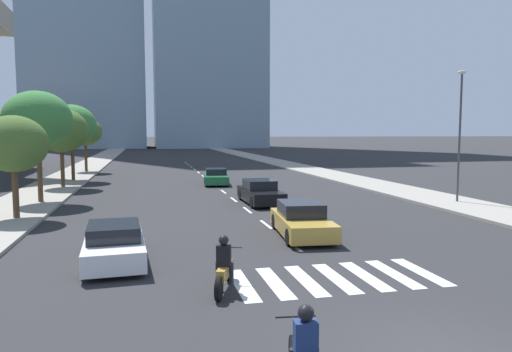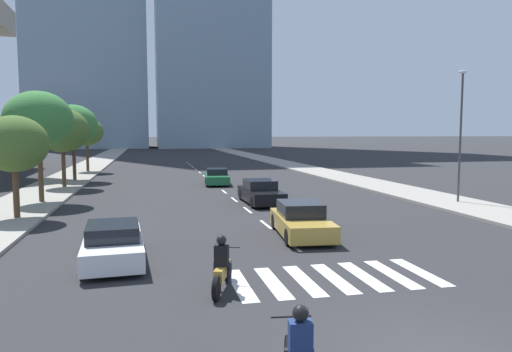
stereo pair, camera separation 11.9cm
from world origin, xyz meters
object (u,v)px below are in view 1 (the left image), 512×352
object	(u,v)px
sedan_green_2	(216,177)
street_lamp_east	(460,126)
street_tree_fifth	(85,132)
sedan_white_0	(114,243)
motorcycle_trailing	(224,269)
street_tree_nearest	(13,144)
street_tree_fourth	(72,125)
street_tree_second	(37,120)
sedan_black_1	(260,193)
street_tree_third	(61,130)
sedan_gold_3	(302,221)

from	to	relation	value
sedan_green_2	street_lamp_east	world-z (taller)	street_lamp_east
street_tree_fifth	street_lamp_east	bearing A→B (deg)	-48.96
sedan_white_0	sedan_green_2	xyz separation A→B (m)	(6.38, 21.38, -0.00)
motorcycle_trailing	sedan_green_2	world-z (taller)	motorcycle_trailing
sedan_green_2	street_tree_nearest	xyz separation A→B (m)	(-11.29, -13.07, 2.99)
street_tree_fourth	motorcycle_trailing	bearing A→B (deg)	-75.16
motorcycle_trailing	street_tree_nearest	distance (m)	14.56
sedan_white_0	street_tree_second	world-z (taller)	street_tree_second
sedan_black_1	street_tree_fifth	world-z (taller)	street_tree_fifth
sedan_white_0	street_tree_nearest	world-z (taller)	street_tree_nearest
street_tree_second	street_tree_fifth	xyz separation A→B (m)	(0.00, 21.44, -0.69)
street_tree_nearest	street_tree_third	size ratio (longest dim) A/B	0.83
sedan_black_1	sedan_green_2	xyz separation A→B (m)	(-1.07, 10.41, -0.04)
street_tree_fifth	sedan_white_0	bearing A→B (deg)	-82.02
sedan_white_0	street_tree_second	bearing A→B (deg)	16.60
street_tree_second	street_tree_third	size ratio (longest dim) A/B	1.11
sedan_black_1	street_tree_second	bearing A→B (deg)	-102.23
sedan_gold_3	sedan_white_0	bearing A→B (deg)	-66.77
sedan_white_0	street_tree_third	size ratio (longest dim) A/B	0.83
motorcycle_trailing	sedan_green_2	distance (m)	25.18
motorcycle_trailing	street_tree_third	world-z (taller)	street_tree_third
motorcycle_trailing	sedan_gold_3	distance (m)	7.07
motorcycle_trailing	street_lamp_east	distance (m)	19.81
street_lamp_east	sedan_black_1	bearing A→B (deg)	165.76
sedan_white_0	sedan_green_2	bearing A→B (deg)	-19.91
sedan_green_2	sedan_gold_3	distance (m)	19.17
street_tree_fourth	sedan_gold_3	bearing A→B (deg)	-63.51
street_tree_second	street_tree_fourth	distance (m)	12.62
street_lamp_east	street_tree_fourth	size ratio (longest dim) A/B	1.19
motorcycle_trailing	sedan_gold_3	world-z (taller)	motorcycle_trailing
sedan_green_2	street_tree_third	world-z (taller)	street_tree_third
street_tree_nearest	street_tree_second	xyz separation A→B (m)	(-0.00, 5.26, 1.26)
sedan_white_0	sedan_gold_3	xyz separation A→B (m)	(7.04, 2.22, 0.03)
sedan_gold_3	street_tree_fifth	size ratio (longest dim) A/B	0.87
street_tree_second	street_tree_fourth	size ratio (longest dim) A/B	1.01
street_lamp_east	street_tree_third	distance (m)	26.71
street_tree_third	sedan_black_1	bearing A→B (deg)	-39.41
motorcycle_trailing	street_tree_nearest	xyz separation A→B (m)	(-7.88, 11.87, 2.99)
motorcycle_trailing	street_tree_fourth	distance (m)	31.05
street_tree_second	street_tree_fourth	world-z (taller)	street_tree_second
street_tree_third	street_lamp_east	bearing A→B (deg)	-29.00
sedan_green_2	street_tree_third	xyz separation A→B (m)	(-11.29, -0.26, 3.66)
sedan_white_0	street_tree_nearest	bearing A→B (deg)	27.29
sedan_white_0	street_tree_fourth	distance (m)	26.95
motorcycle_trailing	sedan_green_2	xyz separation A→B (m)	(3.40, 24.94, -0.00)
motorcycle_trailing	sedan_gold_3	xyz separation A→B (m)	(4.06, 5.79, 0.03)
street_tree_nearest	street_tree_third	distance (m)	12.83
street_lamp_east	sedan_green_2	bearing A→B (deg)	132.44
sedan_white_0	sedan_black_1	size ratio (longest dim) A/B	1.01
motorcycle_trailing	sedan_black_1	xyz separation A→B (m)	(4.48, 14.53, 0.04)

